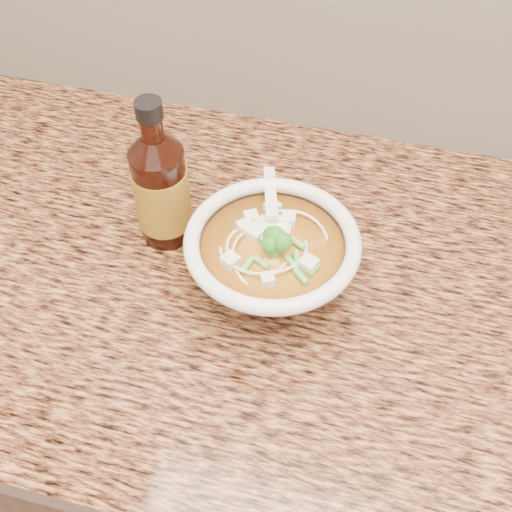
# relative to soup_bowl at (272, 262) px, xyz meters

# --- Properties ---
(cabinet) EXTENTS (4.00, 0.65, 0.86)m
(cabinet) POSITION_rel_soup_bowl_xyz_m (0.12, 0.02, -0.52)
(cabinet) COLOR #341B0F
(cabinet) RESTS_ON ground
(counter_slab) EXTENTS (4.00, 0.68, 0.04)m
(counter_slab) POSITION_rel_soup_bowl_xyz_m (0.12, 0.02, -0.07)
(counter_slab) COLOR #A06F3A
(counter_slab) RESTS_ON cabinet
(soup_bowl) EXTENTS (0.21, 0.24, 0.12)m
(soup_bowl) POSITION_rel_soup_bowl_xyz_m (0.00, 0.00, 0.00)
(soup_bowl) COLOR white
(soup_bowl) RESTS_ON counter_slab
(hot_sauce_bottle) EXTENTS (0.09, 0.09, 0.22)m
(hot_sauce_bottle) POSITION_rel_soup_bowl_xyz_m (-0.16, 0.05, 0.03)
(hot_sauce_bottle) COLOR #340F07
(hot_sauce_bottle) RESTS_ON counter_slab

